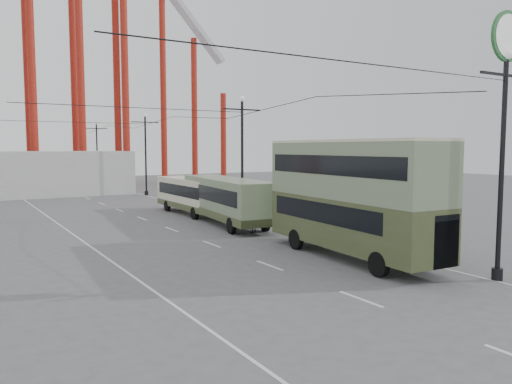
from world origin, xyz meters
TOP-DOWN VIEW (x-y plane):
  - ground at (0.00, 0.00)m, footprint 160.00×160.00m
  - road_markings at (-0.86, 19.70)m, footprint 12.52×120.00m
  - lamp_post_near at (5.60, -3.00)m, footprint 3.20×0.44m
  - lamp_post_mid at (5.60, 18.00)m, footprint 3.20×0.44m
  - lamp_post_far at (5.60, 40.00)m, footprint 3.20×0.44m
  - lamp_post_distant at (5.60, 62.00)m, footprint 3.20×0.44m
  - roller_coaster at (-2.49, 56.89)m, footprint 52.95×5.00m
  - fairground_shed at (-6.00, 47.00)m, footprint 22.00×10.00m
  - double_decker_bus at (3.26, 3.28)m, footprint 3.44×10.99m
  - single_decker_green at (3.19, 16.09)m, footprint 3.95×11.74m
  - single_decker_cream at (3.31, 22.44)m, footprint 2.42×9.37m
  - pedestrian at (2.92, 11.97)m, footprint 0.80×0.70m

SIDE VIEW (x-z plane):
  - ground at x=0.00m, z-range 0.00..0.00m
  - road_markings at x=-0.86m, z-range 0.00..0.01m
  - pedestrian at x=2.92m, z-range 0.00..1.86m
  - single_decker_cream at x=3.31m, z-range 0.18..3.10m
  - single_decker_green at x=3.19m, z-range 0.21..3.46m
  - fairground_shed at x=-6.00m, z-range 0.00..5.00m
  - double_decker_bus at x=3.26m, z-range 0.35..6.17m
  - lamp_post_mid at x=5.60m, z-range 0.02..9.34m
  - lamp_post_far at x=5.60m, z-range 0.02..9.34m
  - lamp_post_distant at x=5.60m, z-range 0.02..9.34m
  - lamp_post_near at x=5.60m, z-range 2.46..13.26m
  - roller_coaster at x=-2.49m, z-range -4.82..50.66m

